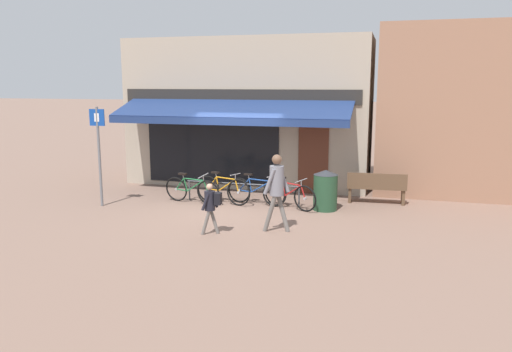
{
  "coord_description": "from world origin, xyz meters",
  "views": [
    {
      "loc": [
        4.18,
        -12.23,
        3.29
      ],
      "look_at": [
        1.0,
        -0.66,
        1.05
      ],
      "focal_mm": 35.0,
      "sensor_mm": 36.0,
      "label": 1
    }
  ],
  "objects_px": {
    "bicycle_orange": "(223,190)",
    "pedestrian_child": "(211,203)",
    "bicycle_green": "(192,190)",
    "pedestrian_adult": "(277,184)",
    "park_bench": "(377,187)",
    "parking_sign": "(99,146)",
    "bicycle_red": "(289,195)",
    "bicycle_blue": "(257,191)",
    "litter_bin": "(325,190)"
  },
  "relations": [
    {
      "from": "bicycle_orange",
      "to": "park_bench",
      "type": "relative_size",
      "value": 1.04
    },
    {
      "from": "parking_sign",
      "to": "bicycle_green",
      "type": "bearing_deg",
      "value": 22.55
    },
    {
      "from": "bicycle_orange",
      "to": "bicycle_red",
      "type": "bearing_deg",
      "value": 10.87
    },
    {
      "from": "bicycle_green",
      "to": "bicycle_blue",
      "type": "height_order",
      "value": "bicycle_green"
    },
    {
      "from": "bicycle_orange",
      "to": "pedestrian_child",
      "type": "bearing_deg",
      "value": -62.57
    },
    {
      "from": "pedestrian_child",
      "to": "litter_bin",
      "type": "relative_size",
      "value": 1.07
    },
    {
      "from": "bicycle_green",
      "to": "pedestrian_child",
      "type": "relative_size",
      "value": 1.52
    },
    {
      "from": "parking_sign",
      "to": "park_bench",
      "type": "height_order",
      "value": "parking_sign"
    },
    {
      "from": "bicycle_orange",
      "to": "bicycle_blue",
      "type": "relative_size",
      "value": 0.96
    },
    {
      "from": "pedestrian_child",
      "to": "parking_sign",
      "type": "relative_size",
      "value": 0.43
    },
    {
      "from": "bicycle_orange",
      "to": "park_bench",
      "type": "bearing_deg",
      "value": 28.71
    },
    {
      "from": "bicycle_orange",
      "to": "litter_bin",
      "type": "height_order",
      "value": "litter_bin"
    },
    {
      "from": "bicycle_red",
      "to": "pedestrian_adult",
      "type": "distance_m",
      "value": 2.22
    },
    {
      "from": "bicycle_green",
      "to": "bicycle_blue",
      "type": "bearing_deg",
      "value": 21.71
    },
    {
      "from": "bicycle_red",
      "to": "park_bench",
      "type": "distance_m",
      "value": 2.51
    },
    {
      "from": "bicycle_red",
      "to": "pedestrian_adult",
      "type": "bearing_deg",
      "value": -61.38
    },
    {
      "from": "bicycle_red",
      "to": "pedestrian_adult",
      "type": "xyz_separation_m",
      "value": [
        0.13,
        -2.1,
        0.71
      ]
    },
    {
      "from": "litter_bin",
      "to": "parking_sign",
      "type": "relative_size",
      "value": 0.4
    },
    {
      "from": "park_bench",
      "to": "parking_sign",
      "type": "bearing_deg",
      "value": -166.18
    },
    {
      "from": "bicycle_orange",
      "to": "bicycle_red",
      "type": "xyz_separation_m",
      "value": [
        1.89,
        -0.09,
        -0.02
      ]
    },
    {
      "from": "litter_bin",
      "to": "pedestrian_child",
      "type": "bearing_deg",
      "value": -127.28
    },
    {
      "from": "bicycle_green",
      "to": "park_bench",
      "type": "relative_size",
      "value": 1.07
    },
    {
      "from": "bicycle_green",
      "to": "parking_sign",
      "type": "relative_size",
      "value": 0.65
    },
    {
      "from": "park_bench",
      "to": "pedestrian_adult",
      "type": "bearing_deg",
      "value": -125.61
    },
    {
      "from": "bicycle_red",
      "to": "pedestrian_adult",
      "type": "relative_size",
      "value": 0.89
    },
    {
      "from": "bicycle_green",
      "to": "bicycle_red",
      "type": "height_order",
      "value": "bicycle_green"
    },
    {
      "from": "litter_bin",
      "to": "parking_sign",
      "type": "height_order",
      "value": "parking_sign"
    },
    {
      "from": "bicycle_green",
      "to": "bicycle_orange",
      "type": "xyz_separation_m",
      "value": [
        0.85,
        0.19,
        0.02
      ]
    },
    {
      "from": "pedestrian_child",
      "to": "bicycle_blue",
      "type": "bearing_deg",
      "value": -100.94
    },
    {
      "from": "bicycle_green",
      "to": "bicycle_orange",
      "type": "bearing_deg",
      "value": 23.43
    },
    {
      "from": "bicycle_green",
      "to": "bicycle_blue",
      "type": "xyz_separation_m",
      "value": [
        1.77,
        0.35,
        -0.0
      ]
    },
    {
      "from": "bicycle_blue",
      "to": "bicycle_orange",
      "type": "bearing_deg",
      "value": -159.88
    },
    {
      "from": "bicycle_red",
      "to": "park_bench",
      "type": "xyz_separation_m",
      "value": [
        2.21,
        1.2,
        0.09
      ]
    },
    {
      "from": "park_bench",
      "to": "bicycle_green",
      "type": "bearing_deg",
      "value": -168.67
    },
    {
      "from": "parking_sign",
      "to": "litter_bin",
      "type": "bearing_deg",
      "value": 11.12
    },
    {
      "from": "bicycle_red",
      "to": "park_bench",
      "type": "relative_size",
      "value": 0.97
    },
    {
      "from": "bicycle_red",
      "to": "parking_sign",
      "type": "height_order",
      "value": "parking_sign"
    },
    {
      "from": "bicycle_orange",
      "to": "bicycle_green",
      "type": "bearing_deg",
      "value": -153.74
    },
    {
      "from": "bicycle_green",
      "to": "bicycle_orange",
      "type": "relative_size",
      "value": 1.03
    },
    {
      "from": "bicycle_orange",
      "to": "bicycle_blue",
      "type": "distance_m",
      "value": 0.93
    },
    {
      "from": "pedestrian_child",
      "to": "bicycle_orange",
      "type": "bearing_deg",
      "value": -82.43
    },
    {
      "from": "litter_bin",
      "to": "park_bench",
      "type": "relative_size",
      "value": 0.66
    },
    {
      "from": "bicycle_orange",
      "to": "bicycle_blue",
      "type": "height_order",
      "value": "bicycle_orange"
    },
    {
      "from": "bicycle_green",
      "to": "parking_sign",
      "type": "xyz_separation_m",
      "value": [
        -2.25,
        -0.93,
        1.25
      ]
    },
    {
      "from": "bicycle_orange",
      "to": "park_bench",
      "type": "distance_m",
      "value": 4.24
    },
    {
      "from": "bicycle_green",
      "to": "litter_bin",
      "type": "xyz_separation_m",
      "value": [
        3.67,
        0.23,
        0.16
      ]
    },
    {
      "from": "bicycle_blue",
      "to": "parking_sign",
      "type": "xyz_separation_m",
      "value": [
        -4.02,
        -1.28,
        1.25
      ]
    },
    {
      "from": "bicycle_orange",
      "to": "parking_sign",
      "type": "distance_m",
      "value": 3.52
    },
    {
      "from": "pedestrian_adult",
      "to": "parking_sign",
      "type": "relative_size",
      "value": 0.66
    },
    {
      "from": "bicycle_green",
      "to": "pedestrian_adult",
      "type": "height_order",
      "value": "pedestrian_adult"
    }
  ]
}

